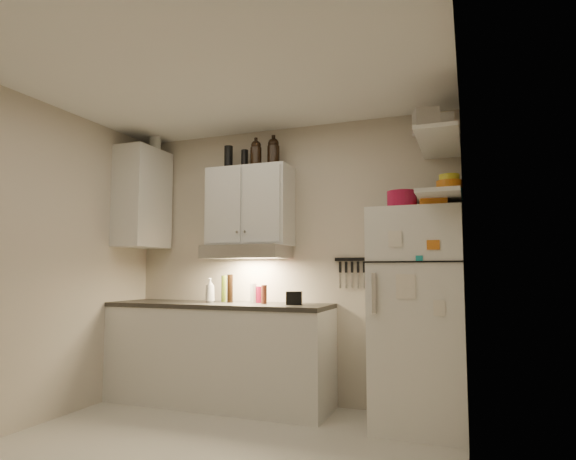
% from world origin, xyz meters
% --- Properties ---
extents(ceiling, '(3.20, 3.00, 0.02)m').
position_xyz_m(ceiling, '(0.00, 0.00, 2.61)').
color(ceiling, white).
rests_on(ceiling, ground).
extents(back_wall, '(3.20, 0.02, 2.60)m').
position_xyz_m(back_wall, '(0.00, 1.51, 1.30)').
color(back_wall, '#C0B5A4').
rests_on(back_wall, ground).
extents(left_wall, '(0.02, 3.00, 2.60)m').
position_xyz_m(left_wall, '(-1.61, 0.00, 1.30)').
color(left_wall, '#C0B5A4').
rests_on(left_wall, ground).
extents(right_wall, '(0.02, 3.00, 2.60)m').
position_xyz_m(right_wall, '(1.61, 0.00, 1.30)').
color(right_wall, '#C0B5A4').
rests_on(right_wall, ground).
extents(base_cabinet, '(2.10, 0.60, 0.88)m').
position_xyz_m(base_cabinet, '(-0.55, 1.20, 0.44)').
color(base_cabinet, silver).
rests_on(base_cabinet, floor).
extents(countertop, '(2.10, 0.62, 0.04)m').
position_xyz_m(countertop, '(-0.55, 1.20, 0.90)').
color(countertop, '#2D2B27').
rests_on(countertop, base_cabinet).
extents(upper_cabinet, '(0.80, 0.33, 0.75)m').
position_xyz_m(upper_cabinet, '(-0.30, 1.33, 1.83)').
color(upper_cabinet, silver).
rests_on(upper_cabinet, back_wall).
extents(side_cabinet, '(0.33, 0.55, 1.00)m').
position_xyz_m(side_cabinet, '(-1.44, 1.20, 1.95)').
color(side_cabinet, silver).
rests_on(side_cabinet, left_wall).
extents(range_hood, '(0.76, 0.46, 0.12)m').
position_xyz_m(range_hood, '(-0.30, 1.27, 1.39)').
color(range_hood, silver).
rests_on(range_hood, back_wall).
extents(fridge, '(0.70, 0.68, 1.70)m').
position_xyz_m(fridge, '(1.25, 1.16, 0.85)').
color(fridge, white).
rests_on(fridge, floor).
extents(shelf_hi, '(0.30, 0.95, 0.03)m').
position_xyz_m(shelf_hi, '(1.45, 1.02, 2.20)').
color(shelf_hi, silver).
rests_on(shelf_hi, right_wall).
extents(shelf_lo, '(0.30, 0.95, 0.03)m').
position_xyz_m(shelf_lo, '(1.45, 1.02, 1.76)').
color(shelf_lo, silver).
rests_on(shelf_lo, right_wall).
extents(knife_strip, '(0.42, 0.02, 0.03)m').
position_xyz_m(knife_strip, '(0.70, 1.49, 1.32)').
color(knife_strip, black).
rests_on(knife_strip, back_wall).
extents(dutch_oven, '(0.29, 0.29, 0.13)m').
position_xyz_m(dutch_oven, '(1.16, 1.00, 1.77)').
color(dutch_oven, maroon).
rests_on(dutch_oven, fridge).
extents(book_stack, '(0.22, 0.26, 0.08)m').
position_xyz_m(book_stack, '(1.40, 0.96, 1.74)').
color(book_stack, orange).
rests_on(book_stack, fridge).
extents(spice_jar, '(0.07, 0.07, 0.09)m').
position_xyz_m(spice_jar, '(1.27, 1.14, 1.75)').
color(spice_jar, silver).
rests_on(spice_jar, fridge).
extents(stock_pot, '(0.34, 0.34, 0.20)m').
position_xyz_m(stock_pot, '(1.42, 1.26, 2.31)').
color(stock_pot, silver).
rests_on(stock_pot, shelf_hi).
extents(tin_a, '(0.20, 0.18, 0.19)m').
position_xyz_m(tin_a, '(1.47, 1.01, 2.31)').
color(tin_a, '#AAAAAD').
rests_on(tin_a, shelf_hi).
extents(tin_b, '(0.21, 0.21, 0.17)m').
position_xyz_m(tin_b, '(1.37, 0.77, 2.30)').
color(tin_b, '#AAAAAD').
rests_on(tin_b, shelf_hi).
extents(bowl_teal, '(0.26, 0.26, 0.10)m').
position_xyz_m(bowl_teal, '(1.48, 1.29, 1.83)').
color(bowl_teal, teal).
rests_on(bowl_teal, shelf_lo).
extents(bowl_orange, '(0.21, 0.21, 0.06)m').
position_xyz_m(bowl_orange, '(1.51, 1.27, 1.91)').
color(bowl_orange, orange).
rests_on(bowl_orange, bowl_teal).
extents(bowl_yellow, '(0.16, 0.16, 0.05)m').
position_xyz_m(bowl_yellow, '(1.51, 1.27, 1.97)').
color(bowl_yellow, yellow).
rests_on(bowl_yellow, bowl_orange).
extents(plates, '(0.30, 0.30, 0.06)m').
position_xyz_m(plates, '(1.44, 1.07, 1.81)').
color(plates, teal).
rests_on(plates, shelf_lo).
extents(growler_a, '(0.13, 0.13, 0.25)m').
position_xyz_m(growler_a, '(-0.21, 1.27, 2.33)').
color(growler_a, black).
rests_on(growler_a, upper_cabinet).
extents(growler_b, '(0.15, 0.15, 0.28)m').
position_xyz_m(growler_b, '(-0.06, 1.34, 2.34)').
color(growler_b, black).
rests_on(growler_b, upper_cabinet).
extents(thermos_a, '(0.07, 0.07, 0.20)m').
position_xyz_m(thermos_a, '(-0.39, 1.39, 2.30)').
color(thermos_a, black).
rests_on(thermos_a, upper_cabinet).
extents(thermos_b, '(0.11, 0.11, 0.24)m').
position_xyz_m(thermos_b, '(-0.55, 1.35, 2.32)').
color(thermos_b, black).
rests_on(thermos_b, upper_cabinet).
extents(side_jar, '(0.12, 0.12, 0.15)m').
position_xyz_m(side_jar, '(-1.37, 1.30, 2.53)').
color(side_jar, silver).
rests_on(side_jar, side_cabinet).
extents(soap_bottle, '(0.11, 0.11, 0.26)m').
position_xyz_m(soap_bottle, '(-0.65, 1.21, 1.05)').
color(soap_bottle, silver).
rests_on(soap_bottle, countertop).
extents(pepper_mill, '(0.07, 0.07, 0.17)m').
position_xyz_m(pepper_mill, '(-0.10, 1.22, 1.00)').
color(pepper_mill, brown).
rests_on(pepper_mill, countertop).
extents(oil_bottle, '(0.06, 0.06, 0.25)m').
position_xyz_m(oil_bottle, '(-0.57, 1.33, 1.05)').
color(oil_bottle, '#4D6318').
rests_on(oil_bottle, countertop).
extents(vinegar_bottle, '(0.07, 0.07, 0.26)m').
position_xyz_m(vinegar_bottle, '(-0.46, 1.26, 1.05)').
color(vinegar_bottle, black).
rests_on(vinegar_bottle, countertop).
extents(clear_bottle, '(0.07, 0.07, 0.18)m').
position_xyz_m(clear_bottle, '(-0.25, 1.31, 1.01)').
color(clear_bottle, silver).
rests_on(clear_bottle, countertop).
extents(red_jar, '(0.08, 0.08, 0.15)m').
position_xyz_m(red_jar, '(-0.19, 1.34, 1.00)').
color(red_jar, maroon).
rests_on(red_jar, countertop).
extents(caddy, '(0.15, 0.13, 0.12)m').
position_xyz_m(caddy, '(0.19, 1.20, 0.98)').
color(caddy, black).
rests_on(caddy, countertop).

